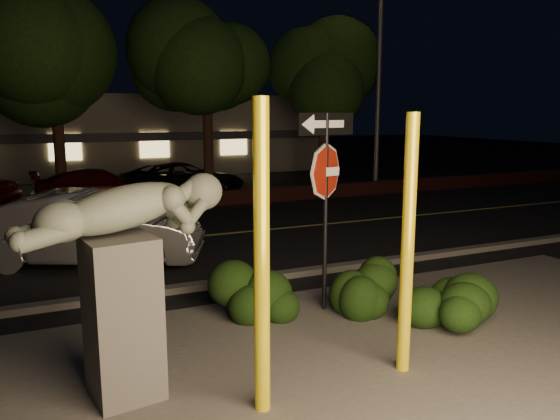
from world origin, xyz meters
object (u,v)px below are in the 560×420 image
Objects in this scene: signpost at (326,172)px; parked_car_dark at (183,180)px; parked_car_darkred at (99,187)px; sculpture at (124,265)px; yellow_pole_right at (408,247)px; silver_sedan at (88,229)px; streetlight at (376,48)px; yellow_pole_left at (262,261)px.

signpost is 12.59m from parked_car_dark.
sculpture is at bearing 172.92° from parked_car_darkred.
parked_car_darkred is (-2.07, 14.42, -0.97)m from yellow_pole_right.
signpost is 0.74× the size of parked_car_darkred.
parked_car_darkred is (1.02, 7.76, -0.14)m from silver_sedan.
yellow_pole_right is 1.28× the size of sculpture.
streetlight is (11.45, 12.29, 4.04)m from sculpture.
streetlight is 2.01× the size of silver_sedan.
signpost is 12.47m from parked_car_darkred.
sculpture is 14.58m from parked_car_dark.
signpost is 0.68× the size of silver_sedan.
sculpture is (-1.26, 0.91, -0.14)m from yellow_pole_left.
yellow_pole_left is 1.96m from yellow_pole_right.
yellow_pole_right is 0.74× the size of parked_car_darkred.
sculpture is 5.94m from silver_sedan.
sculpture is 0.52× the size of parked_car_dark.
silver_sedan is at bearing 114.90° from yellow_pole_right.
parked_car_dark is (0.96, 14.72, -0.93)m from yellow_pole_right.
yellow_pole_left is 3.23m from signpost.
streetlight is at bearing -99.78° from parked_car_darkred.
yellow_pole_right is at bearing -133.22° from streetlight.
silver_sedan is 1.08× the size of parked_car_darkred.
yellow_pole_left reaches higher than signpost.
yellow_pole_right is 3.30m from sculpture.
sculpture is 17.28m from streetlight.
silver_sedan is (-1.14, 6.80, -0.91)m from yellow_pole_left.
streetlight reaches higher than yellow_pole_left.
streetlight is at bearing 57.78° from yellow_pole_right.
yellow_pole_right is 14.60m from parked_car_darkred.
signpost is 0.34× the size of streetlight.
streetlight is 1.96× the size of parked_car_dark.
yellow_pole_left reaches higher than sculpture.
streetlight reaches higher than parked_car_dark.
yellow_pole_left is at bearing -141.27° from signpost.
streetlight reaches higher than parked_car_darkred.
yellow_pole_left is 0.78× the size of parked_car_darkred.
yellow_pole_right is 7.39m from silver_sedan.
silver_sedan is (-3.22, 4.40, -1.49)m from signpost.
parked_car_darkred is at bearing 76.29° from sculpture.
streetlight is at bearing -115.18° from parked_car_dark.
yellow_pole_left is at bearing -176.02° from yellow_pole_right.
signpost is (0.12, 2.26, 0.66)m from yellow_pole_right.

